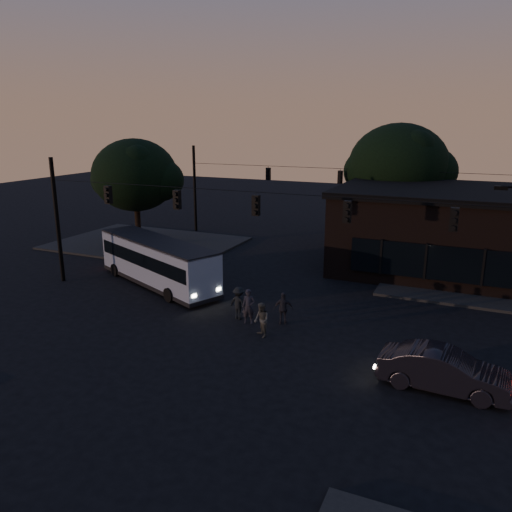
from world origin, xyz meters
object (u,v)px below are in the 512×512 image
at_px(building, 460,231).
at_px(bus, 157,260).
at_px(pedestrian_d, 239,303).
at_px(pedestrian_b, 261,320).
at_px(pedestrian_c, 284,308).
at_px(pedestrian_a, 249,307).
at_px(car, 444,370).

height_order(building, bus, building).
height_order(building, pedestrian_d, building).
relative_size(pedestrian_b, pedestrian_c, 0.99).
bearing_deg(building, pedestrian_b, -117.34).
height_order(bus, pedestrian_b, bus).
bearing_deg(building, bus, -147.50).
bearing_deg(bus, building, 56.80).
xyz_separation_m(building, pedestrian_b, (-7.56, -14.62, -1.91)).
xyz_separation_m(building, pedestrian_c, (-7.16, -12.86, -1.90)).
relative_size(pedestrian_c, pedestrian_d, 0.98).
bearing_deg(pedestrian_d, pedestrian_b, 151.29).
height_order(bus, pedestrian_c, bus).
height_order(building, pedestrian_b, building).
relative_size(pedestrian_a, pedestrian_b, 1.07).
xyz_separation_m(pedestrian_c, pedestrian_d, (-2.27, -0.23, 0.02)).
xyz_separation_m(bus, pedestrian_a, (7.40, -3.14, -0.70)).
relative_size(car, pedestrian_c, 2.88).
bearing_deg(building, car, -88.78).
xyz_separation_m(car, pedestrian_a, (-9.10, 2.77, 0.09)).
xyz_separation_m(building, car, (0.34, -16.19, -1.94)).
bearing_deg(bus, pedestrian_c, 8.34).
xyz_separation_m(car, pedestrian_b, (-7.90, 1.58, 0.04)).
bearing_deg(pedestrian_a, car, -34.23).
bearing_deg(pedestrian_d, car, 172.85).
height_order(pedestrian_a, pedestrian_d, pedestrian_a).
height_order(car, pedestrian_c, pedestrian_c).
distance_m(pedestrian_a, pedestrian_d, 0.76).
distance_m(car, pedestrian_b, 8.06).
relative_size(bus, pedestrian_c, 6.14).
distance_m(bus, car, 17.54).
bearing_deg(pedestrian_d, pedestrian_c, -163.69).
relative_size(car, pedestrian_d, 2.82).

